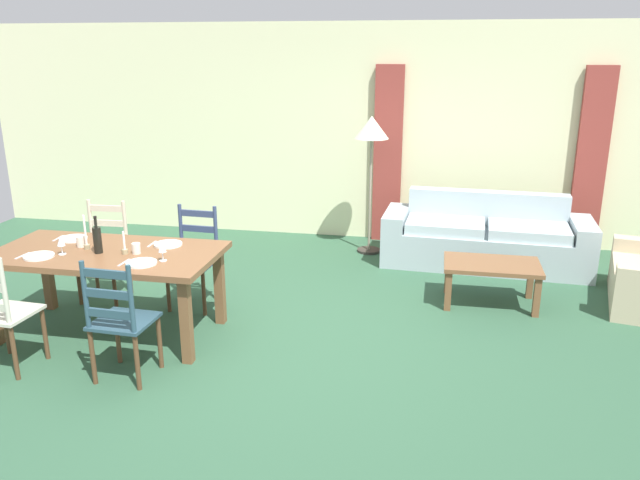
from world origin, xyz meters
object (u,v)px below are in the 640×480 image
dining_chair_far_right (194,258)px  wine_glass_near_right (162,248)px  dining_chair_near_right (120,320)px  standing_lamp (371,136)px  coffee_table (492,269)px  dining_table (107,261)px  wine_bottle (97,239)px  wine_glass_near_left (61,242)px  coffee_cup_secondary (81,242)px  dining_chair_near_left (0,312)px  couch (485,239)px  dining_chair_far_left (105,251)px  coffee_cup_primary (136,248)px

dining_chair_far_right → wine_glass_near_right: dining_chair_far_right is taller
dining_chair_near_right → standing_lamp: 3.81m
wine_glass_near_right → coffee_table: bearing=28.1°
dining_chair_far_right → dining_table: bearing=-123.0°
wine_bottle → wine_glass_near_left: size_ratio=1.96×
wine_glass_near_left → standing_lamp: standing_lamp is taller
dining_chair_far_right → coffee_table: (2.78, 0.55, -0.12)m
wine_glass_near_left → coffee_table: 3.88m
dining_chair_far_right → wine_glass_near_left: (-0.78, -0.89, 0.38)m
coffee_cup_secondary → dining_chair_near_left: bearing=-104.4°
wine_bottle → couch: bearing=37.7°
dining_chair_far_right → couch: bearing=32.2°
dining_table → coffee_cup_secondary: coffee_cup_secondary is taller
dining_chair_near_right → wine_bottle: (-0.51, 0.66, 0.39)m
dining_chair_far_right → standing_lamp: bearing=53.4°
dining_chair_near_left → dining_chair_far_left: 1.51m
wine_glass_near_left → couch: 4.49m
wine_bottle → wine_glass_near_right: (0.61, -0.09, -0.01)m
dining_chair_far_right → couch: size_ratio=0.41×
dining_chair_far_right → wine_glass_near_right: (0.11, -0.88, 0.38)m
dining_chair_far_left → standing_lamp: standing_lamp is taller
dining_chair_near_right → dining_chair_far_left: 1.75m
dining_chair_near_left → wine_glass_near_left: size_ratio=5.96×
dining_chair_far_right → coffee_table: size_ratio=1.07×
coffee_cup_primary → coffee_table: size_ratio=0.10×
coffee_table → dining_chair_far_right: bearing=-168.8°
couch → dining_chair_near_right: bearing=-131.0°
wine_glass_near_right → coffee_table: (2.68, 1.43, -0.51)m
coffee_cup_primary → couch: 3.94m
dining_chair_far_right → wine_glass_near_right: size_ratio=5.96×
dining_table → standing_lamp: size_ratio=1.16×
dining_chair_near_right → standing_lamp: (1.44, 3.40, 0.93)m
coffee_table → couch: bearing=89.3°
wine_glass_near_right → dining_chair_near_right: bearing=-99.9°
dining_chair_far_right → dining_chair_near_left: bearing=-122.7°
dining_chair_near_right → wine_bottle: 0.92m
dining_table → couch: (3.28, 2.50, -0.37)m
wine_glass_near_left → standing_lamp: 3.65m
dining_chair_near_right → wine_glass_near_right: dining_chair_near_right is taller
standing_lamp → dining_chair_far_right: bearing=-126.6°
coffee_cup_secondary → standing_lamp: (2.19, 2.62, 0.62)m
standing_lamp → wine_glass_near_right: bearing=-115.3°
dining_chair_far_left → coffee_cup_primary: dining_chair_far_left is taller
wine_glass_near_left → standing_lamp: (2.23, 2.84, 0.55)m
wine_bottle → coffee_cup_primary: wine_bottle is taller
wine_bottle → standing_lamp: 3.41m
dining_chair_near_right → wine_bottle: wine_bottle is taller
wine_glass_near_left → dining_chair_near_left: bearing=-105.9°
coffee_table → wine_bottle: bearing=-157.8°
coffee_table → standing_lamp: 2.21m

